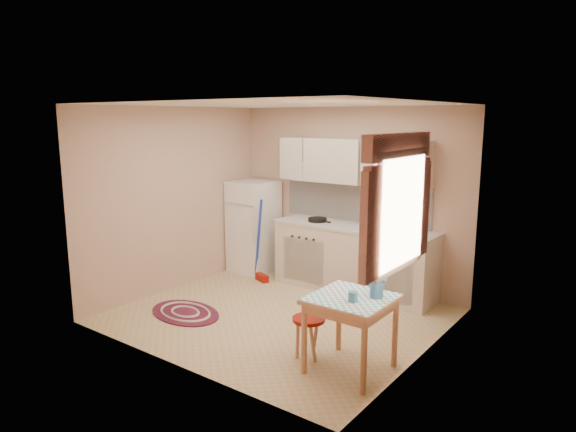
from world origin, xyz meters
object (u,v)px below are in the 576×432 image
Objects in this scene: table at (350,334)px; stool at (309,338)px; base_cabinets at (353,260)px; fridge at (254,226)px.

stool is at bearing -176.83° from table.
base_cabinets is 2.26m from table.
stool is (2.37, -1.96, -0.49)m from fridge.
fridge is at bearing -178.35° from base_cabinets.
table is 1.71× the size of stool.
table is at bearing 3.17° from stool.
stool is (-0.45, -0.03, -0.15)m from table.
fridge is 1.75m from base_cabinets.
fridge reaches higher than stool.
fridge is at bearing 140.40° from stool.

